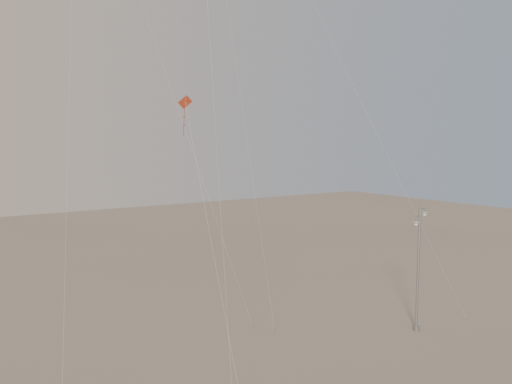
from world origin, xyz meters
TOP-DOWN VIEW (x-y plane):
  - street_lamp at (11.87, 3.58)m, footprint 1.60×0.71m
  - kite_1 at (-0.16, 11.02)m, footprint 7.05×14.88m
  - kite_3 at (-5.73, 2.53)m, footprint 0.84×6.68m
  - kite_4 at (9.44, 8.42)m, footprint 10.32×7.91m
  - kite_5 at (-1.34, 18.30)m, footprint 5.68×10.78m

SIDE VIEW (x-z plane):
  - street_lamp at x=11.87m, z-range 0.29..8.96m
  - kite_3 at x=-5.73m, z-range 4.06..19.38m
  - kite_4 at x=9.44m, z-range 5.27..30.53m
  - kite_1 at x=-0.16m, z-range 6.65..35.70m
  - kite_5 at x=-1.34m, z-range 7.58..37.44m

